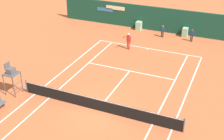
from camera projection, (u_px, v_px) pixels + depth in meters
name	position (u px, v px, depth m)	size (l,w,h in m)	color
ground_plane	(101.00, 106.00, 21.93)	(80.00, 80.00, 0.01)	#B25633
tennis_net	(97.00, 104.00, 21.22)	(12.10, 0.10, 1.07)	#4C4C51
sponsor_back_wall	(163.00, 20.00, 34.61)	(25.00, 1.02, 2.77)	#144233
umpire_chair	(11.00, 73.00, 22.63)	(1.00, 1.00, 2.56)	#47474C
player_on_baseline	(128.00, 40.00, 30.31)	(0.77, 0.69, 1.88)	red
ball_kid_right_post	(192.00, 35.00, 32.22)	(0.45, 0.19, 1.36)	black
ball_kid_centre_post	(163.00, 30.00, 33.33)	(0.44, 0.19, 1.33)	black
tennis_ball_by_sideline	(116.00, 71.00, 26.64)	(0.07, 0.07, 0.07)	#CCE033
tennis_ball_near_service_line	(114.00, 88.00, 24.01)	(0.07, 0.07, 0.07)	#CCE033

